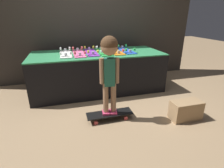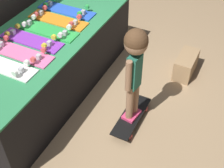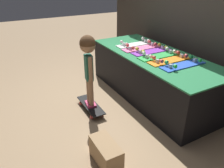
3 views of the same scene
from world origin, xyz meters
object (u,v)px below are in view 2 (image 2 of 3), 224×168
skateboard_purple_on_rack (31,39)px  skateboard_blue_on_rack (67,10)px  skateboard_orange_on_rack (58,19)px  child (135,60)px  skateboard_pink_on_rack (20,52)px  skateboard_white_on_rack (2,65)px  storage_box (186,65)px  skateboard_on_floor (131,117)px  skateboard_green_on_rack (47,29)px

skateboard_purple_on_rack → skateboard_blue_on_rack: size_ratio=1.00×
skateboard_orange_on_rack → skateboard_blue_on_rack: bearing=8.1°
skateboard_blue_on_rack → child: bearing=-118.9°
skateboard_purple_on_rack → child: size_ratio=0.66×
skateboard_pink_on_rack → skateboard_white_on_rack: bearing=173.7°
skateboard_blue_on_rack → storage_box: 1.58m
skateboard_on_floor → child: child is taller
child → storage_box: 1.26m
skateboard_white_on_rack → skateboard_blue_on_rack: size_ratio=1.00×
skateboard_green_on_rack → skateboard_on_floor: bearing=-99.1°
skateboard_pink_on_rack → skateboard_orange_on_rack: bearing=1.1°
skateboard_purple_on_rack → skateboard_on_floor: bearing=-87.3°
skateboard_purple_on_rack → skateboard_white_on_rack: bearing=-178.4°
skateboard_orange_on_rack → storage_box: size_ratio=1.62×
skateboard_pink_on_rack → skateboard_blue_on_rack: (0.90, 0.05, 0.00)m
storage_box → child: bearing=164.9°
skateboard_orange_on_rack → storage_box: skateboard_orange_on_rack is taller
skateboard_on_floor → child: 0.75m
skateboard_green_on_rack → skateboard_blue_on_rack: 0.45m
skateboard_pink_on_rack → skateboard_purple_on_rack: (0.22, 0.04, 0.00)m
skateboard_blue_on_rack → skateboard_on_floor: bearing=-118.9°
skateboard_white_on_rack → skateboard_pink_on_rack: size_ratio=1.00×
skateboard_purple_on_rack → skateboard_blue_on_rack: bearing=0.6°
skateboard_white_on_rack → skateboard_purple_on_rack: 0.45m
skateboard_green_on_rack → skateboard_blue_on_rack: (0.45, 0.04, 0.00)m
skateboard_blue_on_rack → child: child is taller
skateboard_white_on_rack → skateboard_green_on_rack: (0.67, -0.02, 0.00)m
skateboard_pink_on_rack → skateboard_on_floor: 1.30m
skateboard_pink_on_rack → skateboard_blue_on_rack: 0.90m
child → skateboard_purple_on_rack: bearing=100.8°
skateboard_white_on_rack → skateboard_orange_on_rack: 0.90m
skateboard_white_on_rack → skateboard_on_floor: bearing=-65.6°
skateboard_purple_on_rack → skateboard_green_on_rack: size_ratio=1.00×
skateboard_on_floor → skateboard_purple_on_rack: bearing=92.7°
skateboard_blue_on_rack → child: 1.29m
skateboard_blue_on_rack → storage_box: bearing=-74.1°
skateboard_blue_on_rack → skateboard_purple_on_rack: bearing=-179.4°
child → skateboard_orange_on_rack: bearing=78.2°
skateboard_orange_on_rack → skateboard_blue_on_rack: same height
skateboard_pink_on_rack → skateboard_on_floor: (0.28, -1.08, -0.66)m
storage_box → skateboard_blue_on_rack: bearing=105.9°
skateboard_pink_on_rack → skateboard_green_on_rack: bearing=0.1°
skateboard_white_on_rack → skateboard_pink_on_rack: (0.22, -0.02, 0.00)m
skateboard_white_on_rack → skateboard_pink_on_rack: bearing=-6.3°
skateboard_on_floor → child: size_ratio=0.61×
skateboard_green_on_rack → storage_box: size_ratio=1.62×
skateboard_blue_on_rack → skateboard_on_floor: size_ratio=1.08×
skateboard_purple_on_rack → child: child is taller
skateboard_blue_on_rack → skateboard_white_on_rack: bearing=-179.0°
storage_box → skateboard_green_on_rack: bearing=122.0°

